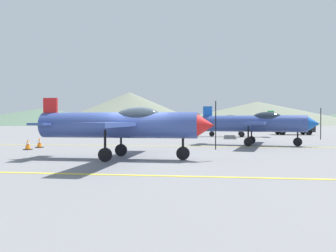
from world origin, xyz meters
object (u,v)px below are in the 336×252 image
Objects in this scene: airplane_mid at (258,123)px; traffic_cone_front at (28,144)px; airplane_far at (236,122)px; car_sedan at (293,127)px; airplane_near at (125,124)px; traffic_cone_side at (39,143)px.

traffic_cone_front is (-12.69, -4.99, -1.13)m from airplane_mid.
traffic_cone_front is at bearing -126.63° from airplane_far.
airplane_far is 8.65m from car_sedan.
car_sedan is (6.16, 16.93, -0.58)m from airplane_mid.
airplane_near is at bearing -127.01° from airplane_mid.
traffic_cone_side is at bearing 94.08° from traffic_cone_front.
airplane_mid is at bearing 52.99° from airplane_near.
traffic_cone_front and traffic_cone_side have the same top height.
airplane_near reaches higher than traffic_cone_front.
car_sedan is at bearing 63.70° from airplane_near.
traffic_cone_side is at bearing -164.29° from airplane_mid.
traffic_cone_front is 1.40m from traffic_cone_side.
airplane_far is at bearing 53.37° from traffic_cone_front.
traffic_cone_side is at bearing -129.32° from airplane_far.
traffic_cone_side is at bearing 142.45° from airplane_near.
airplane_mid is 11.43m from airplane_far.
car_sedan is 7.53× the size of traffic_cone_front.
car_sedan is at bearing 49.30° from traffic_cone_front.
airplane_mid is 13.34m from traffic_cone_side.
airplane_near is 14.23× the size of traffic_cone_front.
airplane_mid reaches higher than traffic_cone_front.
airplane_mid is 14.26× the size of traffic_cone_side.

